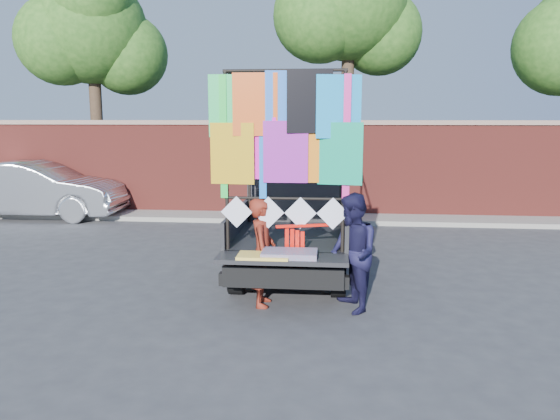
# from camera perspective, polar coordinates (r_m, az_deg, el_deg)

# --- Properties ---
(ground) EXTENTS (90.00, 90.00, 0.00)m
(ground) POSITION_cam_1_polar(r_m,az_deg,el_deg) (8.34, 1.04, -9.15)
(ground) COLOR #38383A
(ground) RESTS_ON ground
(brick_wall) EXTENTS (30.00, 0.45, 2.61)m
(brick_wall) POSITION_cam_1_polar(r_m,az_deg,el_deg) (14.94, 3.15, 4.42)
(brick_wall) COLOR maroon
(brick_wall) RESTS_ON ground
(curb) EXTENTS (30.00, 1.20, 0.12)m
(curb) POSITION_cam_1_polar(r_m,az_deg,el_deg) (14.42, 2.99, -0.84)
(curb) COLOR gray
(curb) RESTS_ON ground
(tree_left) EXTENTS (4.20, 3.30, 7.05)m
(tree_left) POSITION_cam_1_polar(r_m,az_deg,el_deg) (17.65, -19.10, 17.06)
(tree_left) COLOR #38281C
(tree_left) RESTS_ON ground
(tree_mid) EXTENTS (4.20, 3.30, 7.73)m
(tree_mid) POSITION_cam_1_polar(r_m,az_deg,el_deg) (16.27, 7.31, 20.25)
(tree_mid) COLOR #38281C
(tree_mid) RESTS_ON ground
(pickup_truck) EXTENTS (2.11, 5.29, 3.33)m
(pickup_truck) POSITION_cam_1_polar(r_m,az_deg,el_deg) (10.27, 1.73, -0.68)
(pickup_truck) COLOR black
(pickup_truck) RESTS_ON ground
(sedan) EXTENTS (4.70, 1.77, 1.53)m
(sedan) POSITION_cam_1_polar(r_m,az_deg,el_deg) (16.04, -24.17, 1.94)
(sedan) COLOR #B9BCC1
(sedan) RESTS_ON ground
(woman) EXTENTS (0.39, 0.58, 1.57)m
(woman) POSITION_cam_1_polar(r_m,az_deg,el_deg) (7.83, -1.84, -4.43)
(woman) COLOR maroon
(woman) RESTS_ON ground
(man) EXTENTS (0.85, 0.96, 1.67)m
(man) POSITION_cam_1_polar(r_m,az_deg,el_deg) (7.64, 7.55, -4.48)
(man) COLOR #171535
(man) RESTS_ON ground
(streamer_bundle) EXTENTS (0.86, 0.29, 0.61)m
(streamer_bundle) POSITION_cam_1_polar(r_m,az_deg,el_deg) (7.65, 2.08, -2.95)
(streamer_bundle) COLOR #FF1A0D
(streamer_bundle) RESTS_ON ground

